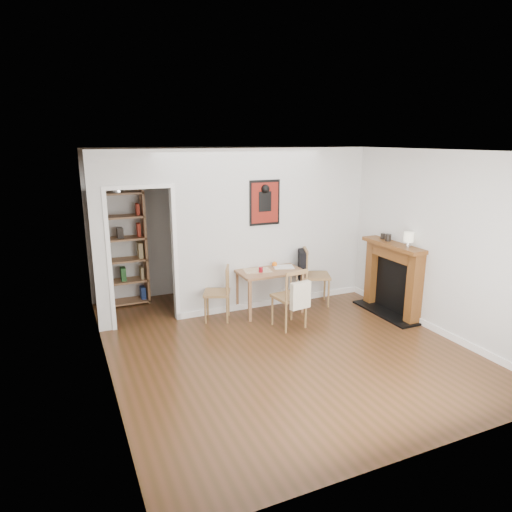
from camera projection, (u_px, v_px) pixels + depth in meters
name	position (u px, v px, depth m)	size (l,w,h in m)	color
ground	(278.00, 342.00, 6.34)	(5.20, 5.20, 0.00)	#522F1A
room_shell	(247.00, 232.00, 7.25)	(5.20, 5.20, 5.20)	silver
dining_table	(269.00, 275.00, 7.31)	(1.03, 0.65, 0.70)	#896140
chair_left	(217.00, 293.00, 7.01)	(0.57, 0.57, 0.86)	olive
chair_right	(315.00, 275.00, 7.68)	(0.68, 0.63, 0.97)	olive
chair_front	(290.00, 297.00, 6.73)	(0.52, 0.57, 0.92)	olive
bookshelf	(121.00, 250.00, 7.56)	(0.81, 0.32, 1.93)	#896140
fireplace	(393.00, 276.00, 7.25)	(0.45, 1.25, 1.16)	brown
red_glass	(261.00, 270.00, 7.15)	(0.07, 0.07, 0.09)	maroon
orange_fruit	(275.00, 264.00, 7.48)	(0.08, 0.08, 0.08)	orange
placemat	(257.00, 270.00, 7.27)	(0.43, 0.32, 0.00)	beige
notebook	(283.00, 267.00, 7.44)	(0.32, 0.23, 0.02)	silver
mantel_lamp	(409.00, 238.00, 6.80)	(0.15, 0.15, 0.23)	silver
ceramic_jar_a	(388.00, 238.00, 7.23)	(0.09, 0.09, 0.11)	black
ceramic_jar_b	(383.00, 236.00, 7.40)	(0.07, 0.07, 0.09)	black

